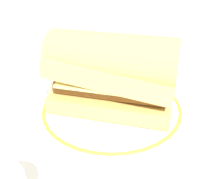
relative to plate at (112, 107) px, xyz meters
The scene contains 3 objects.
ground_plane 0.05m from the plate, 59.20° to the right, with size 1.50×1.50×0.00m, color white.
plate is the anchor object (origin of this frame).
sausage_sandwich 0.07m from the plate, 116.57° to the right, with size 0.22×0.14×0.13m.
Camera 1 is at (0.12, -0.29, 0.26)m, focal length 39.33 mm.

